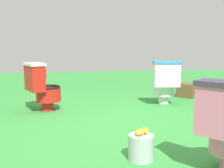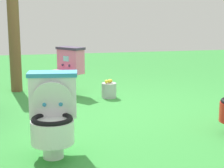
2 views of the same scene
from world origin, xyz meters
TOP-DOWN VIEW (x-y plane):
  - ground at (0.00, 0.00)m, footprint 14.00×14.00m
  - toilet_red at (-1.06, -1.19)m, footprint 0.57×0.61m
  - toilet_white at (-1.20, 0.77)m, footprint 0.55×0.47m
  - small_crate at (-1.76, 1.44)m, footprint 0.47×0.47m
  - lemon_bucket at (0.86, -0.21)m, footprint 0.22×0.22m

SIDE VIEW (x-z plane):
  - ground at x=0.00m, z-range 0.00..0.00m
  - lemon_bucket at x=0.86m, z-range -0.02..0.26m
  - small_crate at x=-1.76m, z-range 0.00..0.26m
  - toilet_red at x=-1.06m, z-range 0.01..0.74m
  - toilet_white at x=-1.20m, z-range 0.01..0.74m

